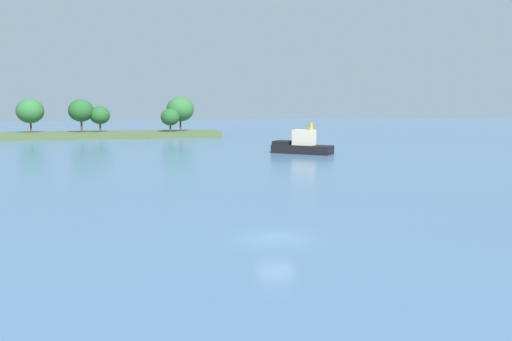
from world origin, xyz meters
TOP-DOWN VIEW (x-y plane):
  - ground_plane at (0.00, 0.00)m, footprint 400.00×400.00m
  - treeline_island at (-21.40, 99.98)m, footprint 67.73×11.64m
  - tugboat at (17.31, 54.83)m, footprint 10.21×9.00m

SIDE VIEW (x-z plane):
  - ground_plane at x=0.00m, z-range 0.00..0.00m
  - tugboat at x=17.31m, z-range -1.26..3.99m
  - treeline_island at x=-21.40m, z-range -1.69..7.95m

